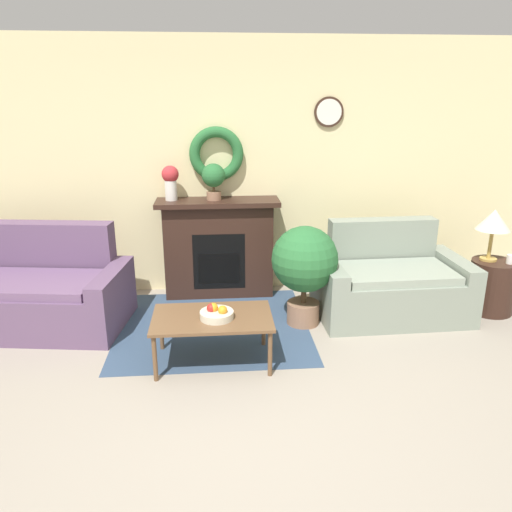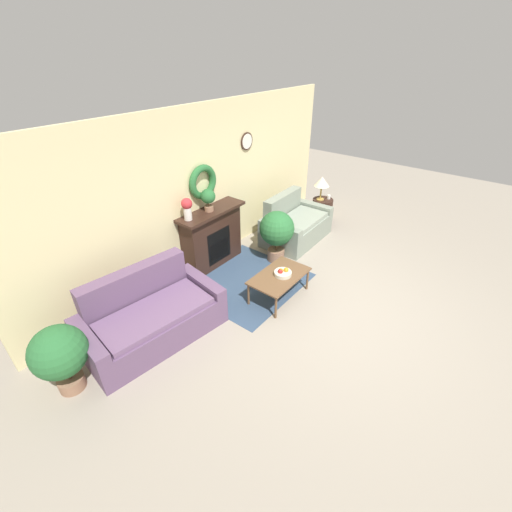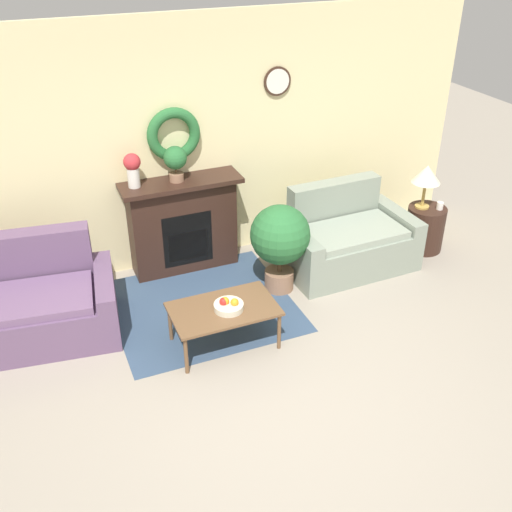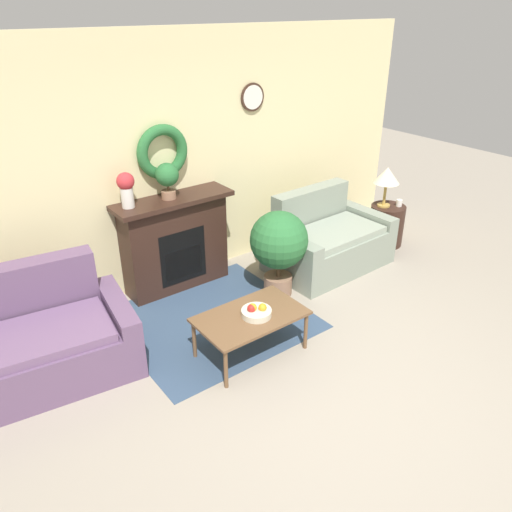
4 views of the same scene
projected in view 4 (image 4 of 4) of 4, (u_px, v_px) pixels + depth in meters
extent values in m
plane|color=gray|center=(346.00, 405.00, 4.02)|extent=(16.00, 16.00, 0.00)
cube|color=#334760|center=(212.00, 319.00, 5.10)|extent=(1.80, 1.69, 0.01)
cube|color=beige|center=(171.00, 164.00, 5.33)|extent=(6.80, 0.06, 2.70)
cylinder|color=#382319|center=(252.00, 97.00, 5.59)|extent=(0.31, 0.02, 0.31)
cylinder|color=white|center=(253.00, 97.00, 5.59)|extent=(0.26, 0.01, 0.26)
torus|color=#286633|center=(163.00, 152.00, 5.12)|extent=(0.57, 0.11, 0.57)
cube|color=#331E16|center=(175.00, 245.00, 5.50)|extent=(1.15, 0.34, 1.01)
cube|color=black|center=(183.00, 257.00, 5.43)|extent=(0.55, 0.02, 0.61)
cube|color=orange|center=(184.00, 263.00, 5.46)|extent=(0.44, 0.01, 0.33)
cube|color=#331E16|center=(173.00, 200.00, 5.24)|extent=(1.29, 0.41, 0.05)
cube|color=#604766|center=(26.00, 367.00, 4.11)|extent=(1.57, 0.91, 0.43)
cube|color=#604766|center=(12.00, 315.00, 4.35)|extent=(1.50, 0.40, 0.93)
cube|color=#604766|center=(120.00, 326.00, 4.52)|extent=(0.29, 0.94, 0.57)
cube|color=#6A4E70|center=(19.00, 343.00, 3.99)|extent=(1.50, 0.85, 0.08)
cube|color=gray|center=(335.00, 252.00, 5.98)|extent=(1.13, 0.73, 0.44)
cube|color=gray|center=(309.00, 223.00, 6.18)|extent=(1.11, 0.23, 0.90)
cube|color=gray|center=(290.00, 259.00, 5.66)|extent=(0.20, 0.90, 0.58)
cube|color=gray|center=(364.00, 231.00, 6.37)|extent=(0.20, 0.90, 0.58)
cube|color=gray|center=(336.00, 233.00, 5.86)|extent=(1.08, 0.67, 0.08)
cube|color=brown|center=(251.00, 316.00, 4.45)|extent=(0.97, 0.59, 0.03)
cylinder|color=brown|center=(226.00, 369.00, 4.12)|extent=(0.04, 0.04, 0.39)
cylinder|color=brown|center=(306.00, 331.00, 4.60)|extent=(0.04, 0.04, 0.39)
cylinder|color=brown|center=(194.00, 339.00, 4.48)|extent=(0.04, 0.04, 0.39)
cylinder|color=brown|center=(271.00, 307.00, 4.96)|extent=(0.04, 0.04, 0.39)
cylinder|color=beige|center=(256.00, 313.00, 4.42)|extent=(0.27, 0.27, 0.06)
sphere|color=#B2231E|center=(251.00, 308.00, 4.39)|extent=(0.08, 0.08, 0.08)
sphere|color=orange|center=(252.00, 308.00, 4.40)|extent=(0.08, 0.08, 0.08)
sphere|color=orange|center=(263.00, 307.00, 4.41)|extent=(0.07, 0.07, 0.07)
cylinder|color=#331E16|center=(386.00, 225.00, 6.58)|extent=(0.45, 0.45, 0.54)
cylinder|color=#B28E42|center=(383.00, 205.00, 6.45)|extent=(0.16, 0.16, 0.02)
cylinder|color=#B28E42|center=(385.00, 194.00, 6.38)|extent=(0.04, 0.04, 0.29)
cone|color=beige|center=(387.00, 175.00, 6.27)|extent=(0.33, 0.33, 0.20)
cylinder|color=silver|center=(399.00, 203.00, 6.43)|extent=(0.08, 0.08, 0.09)
cylinder|color=silver|center=(127.00, 198.00, 4.94)|extent=(0.13, 0.13, 0.21)
sphere|color=#B72D33|center=(125.00, 181.00, 4.87)|extent=(0.18, 0.18, 0.18)
cylinder|color=#8E664C|center=(169.00, 194.00, 5.20)|extent=(0.15, 0.15, 0.09)
cylinder|color=#4C3823|center=(168.00, 187.00, 5.16)|extent=(0.02, 0.02, 0.07)
sphere|color=#286633|center=(167.00, 175.00, 5.10)|extent=(0.24, 0.24, 0.24)
cylinder|color=#8E664C|center=(278.00, 284.00, 5.52)|extent=(0.31, 0.31, 0.22)
cylinder|color=#4C3823|center=(278.00, 269.00, 5.43)|extent=(0.05, 0.05, 0.17)
sphere|color=#286633|center=(279.00, 240.00, 5.27)|extent=(0.62, 0.62, 0.62)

